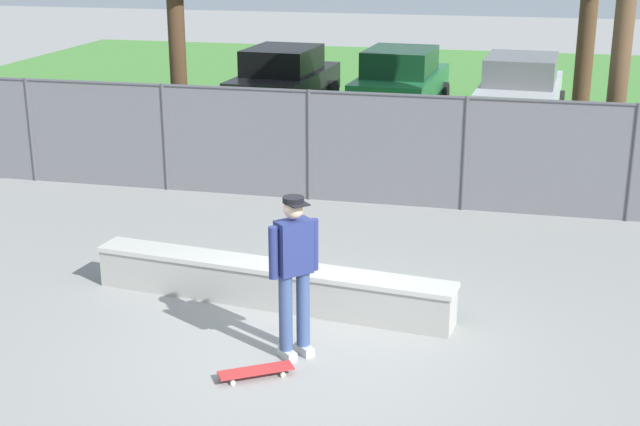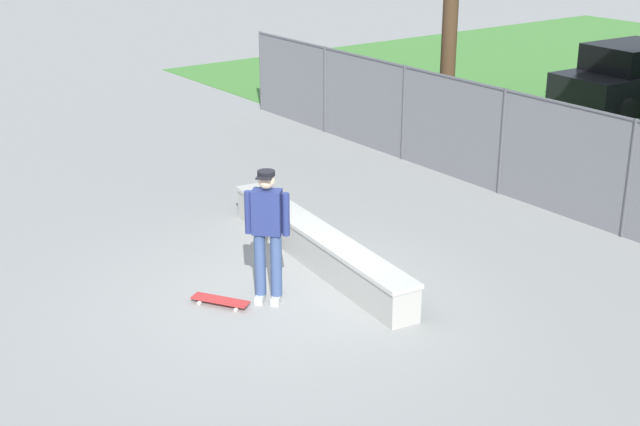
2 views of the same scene
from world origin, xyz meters
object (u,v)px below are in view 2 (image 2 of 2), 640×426
Objects in this scene: concrete_ledge at (317,246)px; skateboarder at (267,230)px; skateboard at (220,300)px; car_black at (634,77)px.

skateboarder is at bearing -62.71° from concrete_ledge.
concrete_ledge is 1.93m from skateboard.
skateboarder is 0.43× the size of car_black.
car_black is (-3.74, 13.15, -0.19)m from skateboarder.
concrete_ledge reaches higher than skateboard.
skateboarder is 2.35× the size of skateboard.
skateboard is at bearing -75.85° from car_black.
skateboard is 14.20m from car_black.
skateboarder reaches higher than skateboard.
concrete_ledge is 1.63m from skateboarder.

